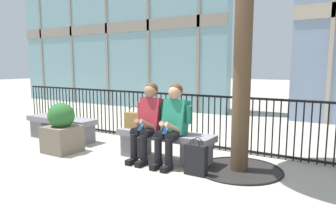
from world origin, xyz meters
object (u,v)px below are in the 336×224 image
at_px(shopping_bag, 196,160).
at_px(planter, 62,129).
at_px(stone_bench, 165,143).
at_px(handbag_on_bench, 134,120).
at_px(seated_person_companion, 173,122).
at_px(seated_person_with_phone, 148,119).
at_px(stone_bench_far, 61,126).

bearing_deg(shopping_bag, planter, -176.30).
relative_size(stone_bench, planter, 1.88).
xyz_separation_m(handbag_on_bench, shopping_bag, (1.31, -0.35, -0.37)).
distance_m(seated_person_companion, handbag_on_bench, 0.81).
relative_size(seated_person_with_phone, seated_person_companion, 1.00).
relative_size(seated_person_companion, stone_bench_far, 0.76).
relative_size(stone_bench, seated_person_companion, 1.32).
height_order(seated_person_companion, planter, seated_person_companion).
height_order(seated_person_with_phone, handbag_on_bench, seated_person_with_phone).
xyz_separation_m(seated_person_companion, planter, (-1.96, -0.39, -0.26)).
bearing_deg(planter, handbag_on_bench, 23.83).
relative_size(handbag_on_bench, planter, 0.45).
xyz_separation_m(seated_person_companion, handbag_on_bench, (-0.80, 0.12, -0.06)).
bearing_deg(shopping_bag, seated_person_companion, 155.32).
relative_size(seated_person_companion, planter, 1.43).
bearing_deg(handbag_on_bench, stone_bench_far, 176.94).
distance_m(seated_person_companion, shopping_bag, 0.71).
bearing_deg(seated_person_with_phone, seated_person_companion, 0.00).
relative_size(shopping_bag, planter, 0.60).
height_order(stone_bench, seated_person_companion, seated_person_companion).
relative_size(stone_bench, handbag_on_bench, 4.22).
distance_m(seated_person_companion, planter, 2.02).
xyz_separation_m(shopping_bag, planter, (-2.47, -0.16, 0.18)).
height_order(shopping_bag, planter, planter).
bearing_deg(stone_bench_far, seated_person_with_phone, -5.55).
relative_size(seated_person_with_phone, handbag_on_bench, 3.19).
bearing_deg(planter, stone_bench, 16.71).
height_order(stone_bench, seated_person_with_phone, seated_person_with_phone).
xyz_separation_m(stone_bench, seated_person_with_phone, (-0.22, -0.13, 0.38)).
bearing_deg(handbag_on_bench, stone_bench, 0.99).
bearing_deg(stone_bench, stone_bench_far, 177.88).
distance_m(stone_bench, seated_person_companion, 0.46).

